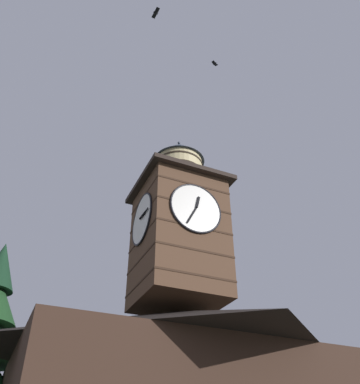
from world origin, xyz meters
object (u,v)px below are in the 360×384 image
Objects in this scene: clock_tower at (179,225)px; flying_bird_low at (215,64)px; flying_bird_high at (156,13)px; pine_tree_behind at (177,344)px; moon at (131,382)px.

clock_tower is 20.64× the size of flying_bird_low.
flying_bird_low is at bearing -161.09° from flying_bird_high.
flying_bird_low reaches higher than clock_tower.
moon is at bearing -104.25° from pine_tree_behind.
flying_bird_high is at bearing 59.70° from pine_tree_behind.
flying_bird_low is (-4.61, -1.58, -0.23)m from flying_bird_high.
pine_tree_behind is (-2.20, -5.21, -4.57)m from clock_tower.
pine_tree_behind reaches higher than clock_tower.
clock_tower reaches higher than moon.
flying_bird_high reaches higher than pine_tree_behind.
clock_tower is at bearing 67.12° from pine_tree_behind.
flying_bird_high is at bearing 18.91° from flying_bird_low.
flying_bird_low reaches higher than moon.
moon is (-9.57, -37.68, 4.58)m from pine_tree_behind.
flying_bird_high is (5.52, 9.44, 15.37)m from pine_tree_behind.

